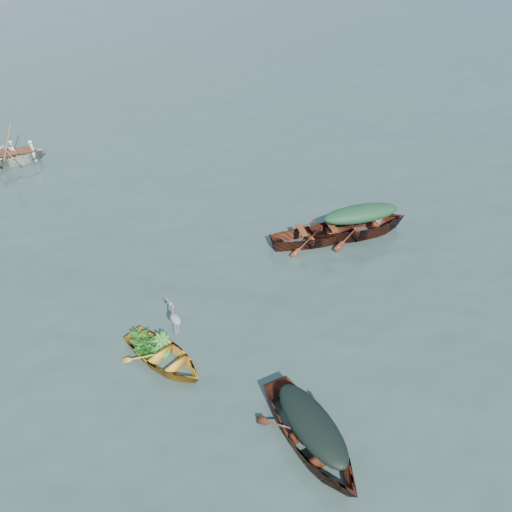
{
  "coord_description": "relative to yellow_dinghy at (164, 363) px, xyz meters",
  "views": [
    {
      "loc": [
        -6.35,
        -8.3,
        9.23
      ],
      "look_at": [
        0.48,
        1.32,
        0.5
      ],
      "focal_mm": 35.0,
      "sensor_mm": 36.0,
      "label": 1
    }
  ],
  "objects": [
    {
      "name": "dark_covered_boat",
      "position": [
        1.45,
        -3.71,
        0.0
      ],
      "size": [
        1.96,
        4.12,
        1.01
      ],
      "primitive_type": "imported",
      "rotation": [
        0.0,
        0.0,
        -0.13
      ],
      "color": "#562514",
      "rests_on": "ground"
    },
    {
      "name": "yellow_dinghy",
      "position": [
        0.0,
        0.0,
        0.0
      ],
      "size": [
        2.04,
        3.21,
        0.79
      ],
      "primitive_type": "imported",
      "rotation": [
        0.0,
        0.0,
        0.27
      ],
      "color": "#C08D25",
      "rests_on": "ground"
    },
    {
      "name": "dark_tarp_cover",
      "position": [
        1.45,
        -3.71,
        0.71
      ],
      "size": [
        1.08,
        2.27,
        0.4
      ],
      "primitive_type": "ellipsoid",
      "rotation": [
        0.0,
        0.0,
        -0.13
      ],
      "color": "black",
      "rests_on": "dark_covered_boat"
    },
    {
      "name": "open_wooden_boat",
      "position": [
        6.3,
        1.75,
        0.0
      ],
      "size": [
        4.3,
        2.67,
        0.94
      ],
      "primitive_type": "imported",
      "rotation": [
        0.0,
        0.0,
        1.2
      ],
      "color": "maroon",
      "rests_on": "ground"
    },
    {
      "name": "rowed_boat",
      "position": [
        -0.39,
        13.41,
        0.0
      ],
      "size": [
        4.46,
        2.17,
        1.02
      ],
      "primitive_type": "imported",
      "rotation": [
        0.0,
        0.0,
        1.35
      ],
      "color": "white",
      "rests_on": "ground"
    },
    {
      "name": "rowers",
      "position": [
        -0.39,
        13.41,
        0.89
      ],
      "size": [
        3.18,
        1.77,
        0.76
      ],
      "primitive_type": "imported",
      "rotation": [
        0.0,
        0.0,
        1.35
      ],
      "color": "silver",
      "rests_on": "rowed_boat"
    },
    {
      "name": "ground",
      "position": [
        3.45,
        0.38,
        0.0
      ],
      "size": [
        140.0,
        140.0,
        0.0
      ],
      "primitive_type": "plane",
      "color": "#2F423C",
      "rests_on": "ground"
    },
    {
      "name": "thwart_benches",
      "position": [
        6.3,
        1.75,
        0.49
      ],
      "size": [
        2.19,
        1.45,
        0.04
      ],
      "primitive_type": null,
      "rotation": [
        0.0,
        0.0,
        1.2
      ],
      "color": "#552913",
      "rests_on": "open_wooden_boat"
    },
    {
      "name": "dinghy_weeds",
      "position": [
        -0.12,
        0.54,
        0.7
      ],
      "size": [
        0.92,
        1.06,
        0.6
      ],
      "primitive_type": "imported",
      "rotation": [
        0.0,
        0.0,
        0.27
      ],
      "color": "#226D1C",
      "rests_on": "yellow_dinghy"
    },
    {
      "name": "green_tarp_boat",
      "position": [
        7.75,
        1.27,
        0.0
      ],
      "size": [
        4.93,
        2.87,
        1.12
      ],
      "primitive_type": "imported",
      "rotation": [
        0.0,
        0.0,
        1.25
      ],
      "color": "#572414",
      "rests_on": "ground"
    },
    {
      "name": "green_tarp_cover",
      "position": [
        7.75,
        1.27,
        0.82
      ],
      "size": [
        2.71,
        1.58,
        0.52
      ],
      "primitive_type": "ellipsoid",
      "rotation": [
        0.0,
        0.0,
        1.25
      ],
      "color": "#153419",
      "rests_on": "green_tarp_boat"
    },
    {
      "name": "heron",
      "position": [
        0.52,
        0.2,
        0.86
      ],
      "size": [
        0.38,
        0.46,
        0.92
      ],
      "primitive_type": null,
      "rotation": [
        0.0,
        0.0,
        0.27
      ],
      "color": "gray",
      "rests_on": "yellow_dinghy"
    },
    {
      "name": "oars",
      "position": [
        -0.39,
        13.41,
        0.54
      ],
      "size": [
        1.14,
        2.67,
        0.06
      ],
      "primitive_type": null,
      "rotation": [
        0.0,
        0.0,
        1.35
      ],
      "color": "#955A38",
      "rests_on": "rowed_boat"
    }
  ]
}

